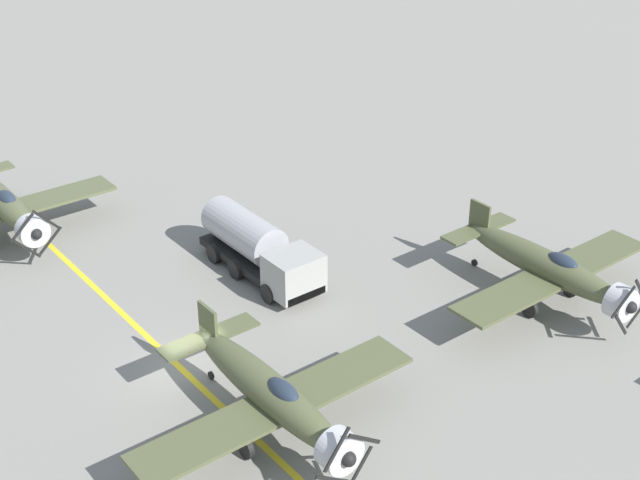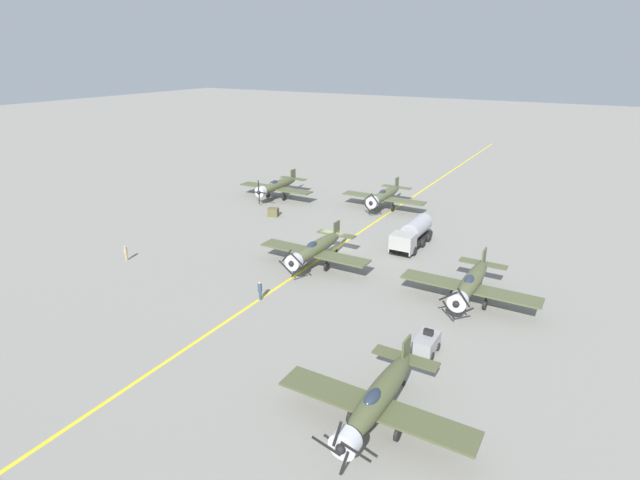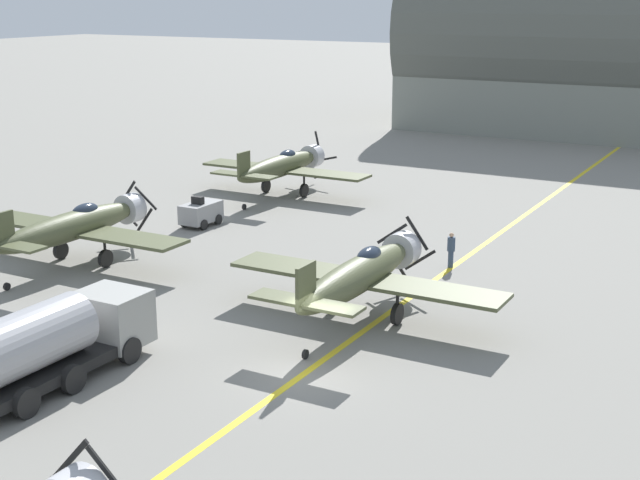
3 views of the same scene
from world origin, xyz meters
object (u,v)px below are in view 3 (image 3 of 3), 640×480
at_px(airplane_far_left, 282,166).
at_px(fuel_tanker, 55,341).
at_px(airplane_mid_center, 361,274).
at_px(ground_crew_inspecting, 451,249).
at_px(airplane_mid_left, 76,226).
at_px(hangar, 606,49).
at_px(tow_tractor, 201,212).

bearing_deg(airplane_far_left, fuel_tanker, -80.72).
bearing_deg(airplane_mid_center, fuel_tanker, -106.00).
relative_size(fuel_tanker, ground_crew_inspecting, 4.51).
xyz_separation_m(fuel_tanker, ground_crew_inspecting, (7.15, 19.32, -0.54)).
height_order(airplane_mid_left, hangar, hangar).
height_order(airplane_far_left, tow_tractor, airplane_far_left).
xyz_separation_m(airplane_far_left, hangar, (12.09, 40.11, 5.92)).
bearing_deg(ground_crew_inspecting, airplane_mid_center, -93.60).
distance_m(fuel_tanker, ground_crew_inspecting, 20.61).
relative_size(airplane_mid_left, hangar, 0.33).
height_order(airplane_mid_center, hangar, hangar).
xyz_separation_m(airplane_mid_left, hangar, (12.79, 58.49, 5.92)).
height_order(ground_crew_inspecting, hangar, hangar).
distance_m(tow_tractor, ground_crew_inspecting, 15.70).
bearing_deg(airplane_mid_center, tow_tractor, 164.14).
xyz_separation_m(airplane_mid_left, fuel_tanker, (9.27, -10.68, -0.50)).
xyz_separation_m(airplane_far_left, airplane_mid_left, (-0.69, -18.38, -0.00)).
distance_m(ground_crew_inspecting, hangar, 50.47).
relative_size(airplane_far_left, fuel_tanker, 1.50).
xyz_separation_m(airplane_mid_center, fuel_tanker, (-6.59, -10.48, -0.50)).
height_order(airplane_mid_center, tow_tractor, airplane_mid_center).
bearing_deg(hangar, airplane_far_left, -106.78).
bearing_deg(airplane_mid_left, airplane_far_left, 100.44).
xyz_separation_m(airplane_far_left, fuel_tanker, (8.58, -29.06, -0.50)).
relative_size(tow_tractor, hangar, 0.07).
bearing_deg(hangar, tow_tractor, -103.76).
bearing_deg(airplane_mid_left, hangar, 90.27).
distance_m(airplane_far_left, airplane_mid_left, 18.39).
bearing_deg(ground_crew_inspecting, hangar, 94.17).
xyz_separation_m(airplane_mid_left, tow_tractor, (0.73, 9.27, -1.22)).
bearing_deg(airplane_far_left, hangar, 66.06).
xyz_separation_m(airplane_mid_left, ground_crew_inspecting, (16.42, 8.64, -1.05)).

